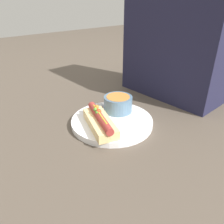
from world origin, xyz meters
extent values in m
plane|color=#4C4238|center=(0.00, 0.00, 0.00)|extent=(4.00, 4.00, 0.00)
cylinder|color=white|center=(0.00, 0.00, 0.01)|extent=(0.26, 0.26, 0.02)
cube|color=#E5C17F|center=(0.01, -0.06, 0.03)|extent=(0.18, 0.12, 0.03)
cylinder|color=#9E332D|center=(0.01, -0.06, 0.05)|extent=(0.17, 0.08, 0.02)
sphere|color=#518C2D|center=(-0.02, -0.05, 0.06)|extent=(0.01, 0.01, 0.01)
sphere|color=orange|center=(-0.03, -0.04, 0.06)|extent=(0.01, 0.01, 0.01)
sphere|color=#C63F1E|center=(0.00, -0.05, 0.07)|extent=(0.02, 0.02, 0.02)
sphere|color=#518C2D|center=(0.00, -0.06, 0.06)|extent=(0.01, 0.01, 0.01)
cylinder|color=gold|center=(0.01, -0.06, 0.06)|extent=(0.12, 0.05, 0.01)
cylinder|color=slate|center=(-0.03, 0.05, 0.05)|extent=(0.10, 0.10, 0.05)
cylinder|color=#C67533|center=(-0.03, 0.05, 0.07)|extent=(0.08, 0.08, 0.01)
cube|color=#B7B7BC|center=(-0.05, -0.03, 0.02)|extent=(0.08, 0.09, 0.00)
ellipsoid|color=#B7B7BC|center=(-0.10, 0.03, 0.02)|extent=(0.04, 0.04, 0.01)
cube|color=#1E1E38|center=(-0.02, 0.35, 0.22)|extent=(0.40, 0.18, 0.45)
camera|label=1|loc=(0.46, -0.41, 0.37)|focal=35.00mm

